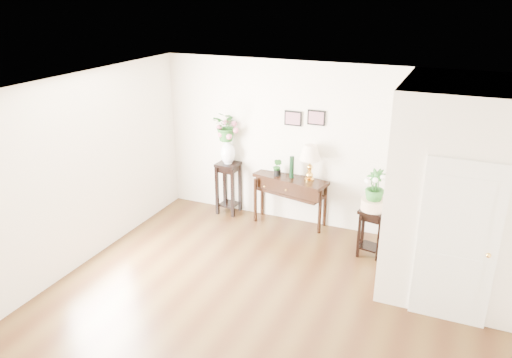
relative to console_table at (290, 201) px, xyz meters
The scene contains 19 objects.
floor 2.68m from the console_table, 76.60° to the right, with size 6.00×5.50×0.02m, color #462F15.
ceiling 3.55m from the console_table, 76.60° to the right, with size 6.00×5.50×0.02m, color white.
wall_back 1.16m from the console_table, 16.38° to the left, with size 6.00×0.02×2.80m, color beige.
wall_left 3.64m from the console_table, 132.90° to the right, with size 0.02×5.50×2.80m, color beige.
partition 2.99m from the console_table, 16.34° to the right, with size 1.80×1.95×2.80m, color beige.
door 3.31m from the console_table, 33.50° to the right, with size 0.90×0.05×2.10m, color silver.
art_print_left 1.43m from the console_table, 103.29° to the left, with size 0.30×0.02×0.25m, color black.
art_print_right 1.52m from the console_table, 23.83° to the left, with size 0.30×0.02×0.25m, color black.
wall_ornament 2.49m from the console_table, 20.71° to the right, with size 0.51×0.51×0.07m, color #BC8346.
console_table is the anchor object (origin of this frame).
table_lamp 0.85m from the console_table, ahead, with size 0.36×0.36×0.63m, color gold.
green_vase 0.60m from the console_table, ahead, with size 0.08×0.08×0.38m, color black.
potted_plant 0.63m from the console_table, behind, with size 0.16×0.13×0.29m, color #20571E.
plant_stand_a 1.18m from the console_table, behind, with size 0.37×0.37×0.96m, color black.
porcelain_vase 1.40m from the console_table, behind, with size 0.27×0.27×0.46m, color silver, non-canonical shape.
lily_arrangement 1.68m from the console_table, behind, with size 0.48×0.41×0.53m, color #20571E.
plant_stand_b 1.61m from the console_table, 19.89° to the right, with size 0.36×0.36×0.76m, color black.
ceramic_bowl 1.66m from the console_table, 19.89° to the right, with size 0.37×0.37×0.17m, color beige.
narcissus 1.76m from the console_table, 19.89° to the right, with size 0.29×0.29×0.51m, color #20571E.
Camera 1 is at (1.98, -4.94, 3.88)m, focal length 35.00 mm.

